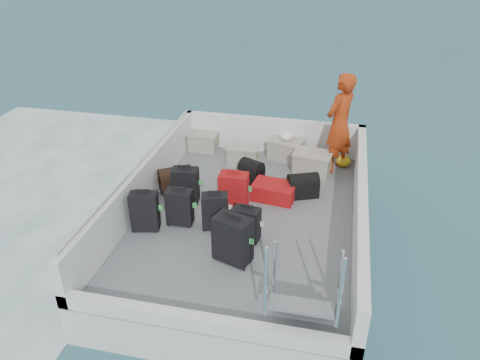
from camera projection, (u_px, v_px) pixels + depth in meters
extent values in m
plane|color=#163F4E|center=(246.00, 246.00, 7.75)|extent=(160.00, 160.00, 0.00)
cube|color=silver|center=(246.00, 231.00, 7.60)|extent=(3.60, 5.00, 0.60)
cube|color=slate|center=(246.00, 216.00, 7.45)|extent=(3.30, 4.70, 0.02)
cube|color=silver|center=(142.00, 184.00, 7.61)|extent=(0.14, 5.00, 0.70)
cube|color=silver|center=(360.00, 209.00, 6.94)|extent=(0.14, 5.00, 0.70)
cube|color=silver|center=(271.00, 135.00, 9.35)|extent=(3.60, 0.14, 0.70)
cube|color=silver|center=(202.00, 322.00, 5.33)|extent=(3.60, 0.14, 0.20)
cylinder|color=silver|center=(140.00, 162.00, 7.41)|extent=(0.04, 4.80, 0.04)
cube|color=black|center=(145.00, 212.00, 6.95)|extent=(0.45, 0.31, 0.63)
cube|color=black|center=(180.00, 208.00, 7.08)|extent=(0.41, 0.25, 0.59)
cube|color=black|center=(186.00, 186.00, 7.65)|extent=(0.45, 0.30, 0.61)
cube|color=black|center=(215.00, 212.00, 7.00)|extent=(0.44, 0.33, 0.58)
cube|color=#9D0C15|center=(234.00, 191.00, 7.47)|extent=(0.46, 0.28, 0.63)
cube|color=black|center=(233.00, 240.00, 6.29)|extent=(0.57, 0.44, 0.69)
cube|color=black|center=(247.00, 225.00, 6.74)|extent=(0.41, 0.27, 0.54)
cube|color=#9D0C15|center=(274.00, 191.00, 7.83)|extent=(0.76, 0.55, 0.28)
cube|color=#A1988C|center=(204.00, 142.00, 9.49)|extent=(0.57, 0.40, 0.34)
cube|color=#A1988C|center=(243.00, 156.00, 8.94)|extent=(0.58, 0.42, 0.34)
cube|color=#A1988C|center=(286.00, 150.00, 9.11)|extent=(0.71, 0.59, 0.37)
cube|color=#A1988C|center=(312.00, 164.00, 8.58)|extent=(0.70, 0.54, 0.39)
ellipsoid|color=gold|center=(343.00, 161.00, 8.88)|extent=(0.28, 0.26, 0.22)
ellipsoid|color=white|center=(286.00, 137.00, 8.98)|extent=(0.24, 0.24, 0.18)
imported|color=#DA4214|center=(339.00, 124.00, 8.37)|extent=(0.75, 0.81, 1.85)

